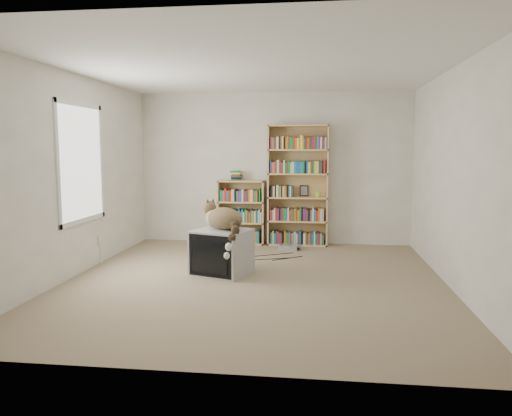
# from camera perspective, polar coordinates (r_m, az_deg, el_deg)

# --- Properties ---
(floor) EXTENTS (4.50, 5.00, 0.01)m
(floor) POSITION_cam_1_polar(r_m,az_deg,el_deg) (6.05, -0.13, -8.33)
(floor) COLOR gray
(floor) RESTS_ON ground
(wall_back) EXTENTS (4.50, 0.02, 2.50)m
(wall_back) POSITION_cam_1_polar(r_m,az_deg,el_deg) (8.33, 2.06, 4.53)
(wall_back) COLOR white
(wall_back) RESTS_ON floor
(wall_front) EXTENTS (4.50, 0.02, 2.50)m
(wall_front) POSITION_cam_1_polar(r_m,az_deg,el_deg) (3.39, -5.50, 1.21)
(wall_front) COLOR white
(wall_front) RESTS_ON floor
(wall_left) EXTENTS (0.02, 5.00, 2.50)m
(wall_left) POSITION_cam_1_polar(r_m,az_deg,el_deg) (6.53, -20.16, 3.50)
(wall_left) COLOR white
(wall_left) RESTS_ON floor
(wall_right) EXTENTS (0.02, 5.00, 2.50)m
(wall_right) POSITION_cam_1_polar(r_m,az_deg,el_deg) (6.00, 21.76, 3.17)
(wall_right) COLOR white
(wall_right) RESTS_ON floor
(ceiling) EXTENTS (4.50, 5.00, 0.02)m
(ceiling) POSITION_cam_1_polar(r_m,az_deg,el_deg) (5.91, -0.14, 15.76)
(ceiling) COLOR white
(ceiling) RESTS_ON wall_back
(window) EXTENTS (0.02, 1.22, 1.52)m
(window) POSITION_cam_1_polar(r_m,az_deg,el_deg) (6.70, -19.34, 4.89)
(window) COLOR white
(window) RESTS_ON wall_left
(crt_tv) EXTENTS (0.80, 0.76, 0.56)m
(crt_tv) POSITION_cam_1_polar(r_m,az_deg,el_deg) (6.34, -3.89, -5.03)
(crt_tv) COLOR #A5A5A8
(crt_tv) RESTS_ON floor
(cat) EXTENTS (0.65, 0.81, 0.62)m
(cat) POSITION_cam_1_polar(r_m,az_deg,el_deg) (6.24, -3.57, -1.61)
(cat) COLOR #372416
(cat) RESTS_ON crt_tv
(bookcase_tall) EXTENTS (0.98, 0.30, 1.96)m
(bookcase_tall) POSITION_cam_1_polar(r_m,az_deg,el_deg) (8.19, 4.81, 2.19)
(bookcase_tall) COLOR tan
(bookcase_tall) RESTS_ON floor
(bookcase_short) EXTENTS (0.77, 0.30, 1.06)m
(bookcase_short) POSITION_cam_1_polar(r_m,az_deg,el_deg) (8.32, -1.66, -0.73)
(bookcase_short) COLOR tan
(bookcase_short) RESTS_ON floor
(book_stack) EXTENTS (0.18, 0.24, 0.15)m
(book_stack) POSITION_cam_1_polar(r_m,az_deg,el_deg) (8.29, -2.34, 3.73)
(book_stack) COLOR red
(book_stack) RESTS_ON bookcase_short
(green_mug) EXTENTS (0.09, 0.09, 0.10)m
(green_mug) POSITION_cam_1_polar(r_m,az_deg,el_deg) (8.17, 7.11, 1.60)
(green_mug) COLOR #93B533
(green_mug) RESTS_ON bookcase_tall
(framed_print) EXTENTS (0.14, 0.05, 0.18)m
(framed_print) POSITION_cam_1_polar(r_m,az_deg,el_deg) (8.27, 5.52, 1.97)
(framed_print) COLOR black
(framed_print) RESTS_ON bookcase_tall
(dvd_player) EXTENTS (0.36, 0.31, 0.07)m
(dvd_player) POSITION_cam_1_polar(r_m,az_deg,el_deg) (7.91, 3.90, -4.47)
(dvd_player) COLOR #A3A3A8
(dvd_player) RESTS_ON floor
(wall_outlet) EXTENTS (0.01, 0.08, 0.13)m
(wall_outlet) POSITION_cam_1_polar(r_m,az_deg,el_deg) (7.20, -17.44, -3.58)
(wall_outlet) COLOR silver
(wall_outlet) RESTS_ON wall_left
(floor_cables) EXTENTS (1.20, 0.70, 0.01)m
(floor_cables) POSITION_cam_1_polar(r_m,az_deg,el_deg) (7.32, 3.64, -5.64)
(floor_cables) COLOR black
(floor_cables) RESTS_ON floor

